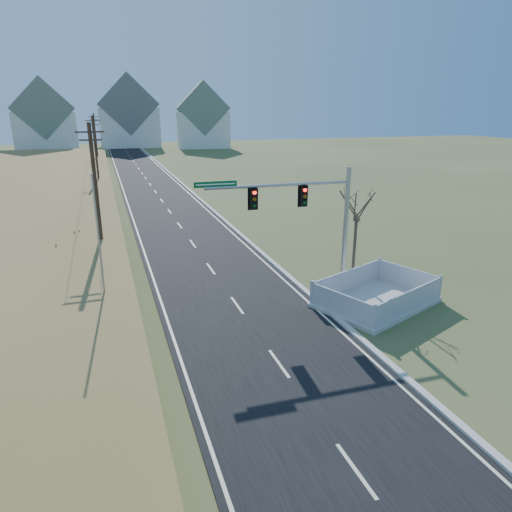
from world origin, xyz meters
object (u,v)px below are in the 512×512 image
Objects in this scene: flagpole at (101,262)px; fence_enclosure at (376,299)px; traffic_signal_mast at (315,217)px; bare_tree at (358,203)px; open_sign at (377,316)px.

fence_enclosure is at bearing -13.21° from flagpole.
traffic_signal_mast is 1.20× the size of fence_enclosure.
flagpole is (-11.11, 0.36, -1.44)m from traffic_signal_mast.
bare_tree reaches higher than fence_enclosure.
open_sign is 13.53m from flagpole.
open_sign is at bearing -22.38° from flagpole.
traffic_signal_mast is 2.91m from bare_tree.
fence_enclosure is 1.22× the size of bare_tree.
bare_tree is (0.48, 3.28, 4.46)m from fence_enclosure.
fence_enclosure reaches higher than open_sign.
flagpole is at bearing 179.98° from traffic_signal_mast.
fence_enclosure is 1.02× the size of flagpole.
flagpole is (-13.46, 3.16, 2.53)m from fence_enclosure.
flagpole is 1.20× the size of bare_tree.
open_sign is 6.98m from bare_tree.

